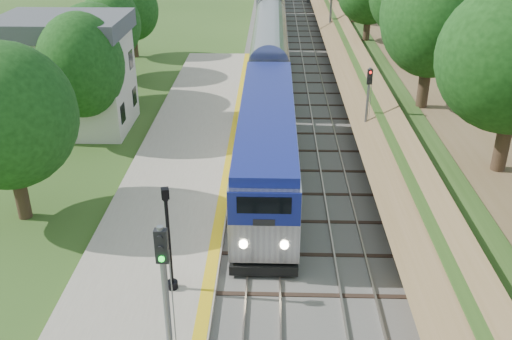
{
  "coord_description": "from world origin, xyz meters",
  "views": [
    {
      "loc": [
        0.29,
        -8.4,
        15.49
      ],
      "look_at": [
        -0.5,
        17.55,
        2.8
      ],
      "focal_mm": 40.0,
      "sensor_mm": 36.0,
      "label": 1
    }
  ],
  "objects_px": {
    "lamppost_far": "(169,246)",
    "signal_platform": "(166,296)",
    "signal_farside": "(367,103)",
    "station_building": "(69,73)",
    "signal_gantry": "(294,2)"
  },
  "relations": [
    {
      "from": "station_building",
      "to": "signal_platform",
      "type": "xyz_separation_m",
      "value": [
        11.1,
        -24.51,
        0.27
      ]
    },
    {
      "from": "signal_gantry",
      "to": "lamppost_far",
      "type": "distance_m",
      "value": 44.5
    },
    {
      "from": "signal_farside",
      "to": "signal_platform",
      "type": "bearing_deg",
      "value": -114.51
    },
    {
      "from": "station_building",
      "to": "lamppost_far",
      "type": "height_order",
      "value": "station_building"
    },
    {
      "from": "lamppost_far",
      "to": "signal_platform",
      "type": "bearing_deg",
      "value": -80.27
    },
    {
      "from": "signal_gantry",
      "to": "signal_farside",
      "type": "bearing_deg",
      "value": -82.81
    },
    {
      "from": "signal_platform",
      "to": "lamppost_far",
      "type": "bearing_deg",
      "value": 99.73
    },
    {
      "from": "station_building",
      "to": "signal_farside",
      "type": "distance_m",
      "value": 20.71
    },
    {
      "from": "signal_farside",
      "to": "station_building",
      "type": "bearing_deg",
      "value": 167.29
    },
    {
      "from": "station_building",
      "to": "signal_platform",
      "type": "bearing_deg",
      "value": -65.64
    },
    {
      "from": "lamppost_far",
      "to": "signal_farside",
      "type": "xyz_separation_m",
      "value": [
        10.05,
        14.44,
        1.16
      ]
    },
    {
      "from": "station_building",
      "to": "lamppost_far",
      "type": "distance_m",
      "value": 21.59
    },
    {
      "from": "signal_gantry",
      "to": "lamppost_far",
      "type": "relative_size",
      "value": 1.76
    },
    {
      "from": "signal_platform",
      "to": "signal_farside",
      "type": "height_order",
      "value": "signal_platform"
    },
    {
      "from": "station_building",
      "to": "signal_platform",
      "type": "distance_m",
      "value": 26.91
    }
  ]
}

